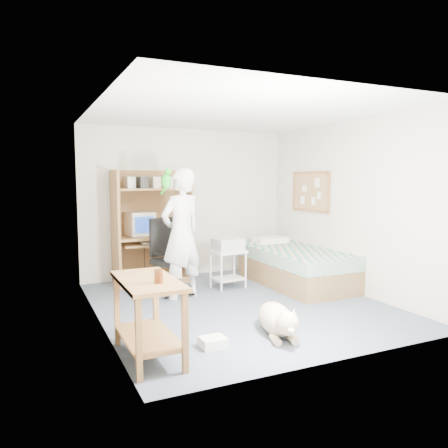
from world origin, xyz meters
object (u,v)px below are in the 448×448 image
object	(u,v)px
computer_hutch	(152,231)
side_desk	(148,306)
bed	(295,266)
printer_cart	(228,263)
dog	(277,319)
person	(181,234)
office_chair	(170,267)

from	to	relation	value
computer_hutch	side_desk	bearing A→B (deg)	-106.14
bed	side_desk	bearing A→B (deg)	-147.50
side_desk	bed	bearing A→B (deg)	32.50
side_desk	printer_cart	xyz separation A→B (m)	(1.79, 2.06, -0.11)
dog	person	bearing A→B (deg)	118.76
side_desk	person	size ratio (longest dim) A/B	0.55
computer_hutch	office_chair	world-z (taller)	computer_hutch
side_desk	dog	xyz separation A→B (m)	(1.41, 0.01, -0.32)
bed	side_desk	xyz separation A→B (m)	(-2.85, -1.82, 0.21)
computer_hutch	person	world-z (taller)	person
bed	person	bearing A→B (deg)	-179.60
office_chair	person	bearing A→B (deg)	-97.88
bed	office_chair	world-z (taller)	office_chair
person	dog	size ratio (longest dim) A/B	1.75
computer_hutch	side_desk	size ratio (longest dim) A/B	1.80
dog	office_chair	bearing A→B (deg)	118.63
office_chair	person	world-z (taller)	person
office_chair	printer_cart	xyz separation A→B (m)	(0.90, -0.05, -0.00)
computer_hutch	person	distance (m)	1.14
office_chair	dog	xyz separation A→B (m)	(0.52, -2.10, -0.22)
bed	computer_hutch	bearing A→B (deg)	150.71
side_desk	office_chair	size ratio (longest dim) A/B	0.92
side_desk	dog	size ratio (longest dim) A/B	0.97
office_chair	printer_cart	distance (m)	0.90
dog	bed	bearing A→B (deg)	66.09
computer_hutch	person	bearing A→B (deg)	-84.49
office_chair	computer_hutch	bearing A→B (deg)	71.62
printer_cart	computer_hutch	bearing A→B (deg)	130.88
office_chair	person	xyz separation A→B (m)	(0.07, -0.31, 0.51)
dog	printer_cart	bearing A→B (deg)	94.10
computer_hutch	side_desk	world-z (taller)	computer_hutch
bed	office_chair	bearing A→B (deg)	171.53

